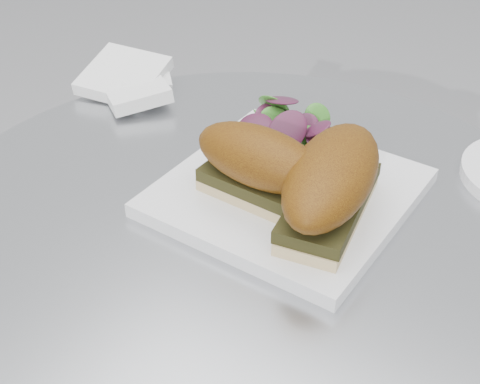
% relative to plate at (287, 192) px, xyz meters
% --- Properties ---
extents(table, '(0.70, 0.70, 0.73)m').
position_rel_plate_xyz_m(table, '(-0.01, -0.06, -0.25)').
color(table, '#B1B3B8').
rests_on(table, ground).
extents(plate, '(0.25, 0.25, 0.02)m').
position_rel_plate_xyz_m(plate, '(0.00, 0.00, 0.00)').
color(plate, white).
rests_on(plate, table).
extents(sandwich_left, '(0.15, 0.07, 0.08)m').
position_rel_plate_xyz_m(sandwich_left, '(-0.01, -0.04, 0.05)').
color(sandwich_left, '#C8BD7D').
rests_on(sandwich_left, plate).
extents(sandwich_right, '(0.11, 0.19, 0.08)m').
position_rel_plate_xyz_m(sandwich_right, '(0.06, -0.02, 0.05)').
color(sandwich_right, '#C8BD7D').
rests_on(sandwich_right, plate).
extents(salad, '(0.10, 0.10, 0.05)m').
position_rel_plate_xyz_m(salad, '(-0.05, 0.07, 0.03)').
color(salad, '#3B8A2D').
rests_on(salad, plate).
extents(napkin, '(0.15, 0.15, 0.02)m').
position_rel_plate_xyz_m(napkin, '(-0.29, 0.08, 0.00)').
color(napkin, white).
rests_on(napkin, table).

